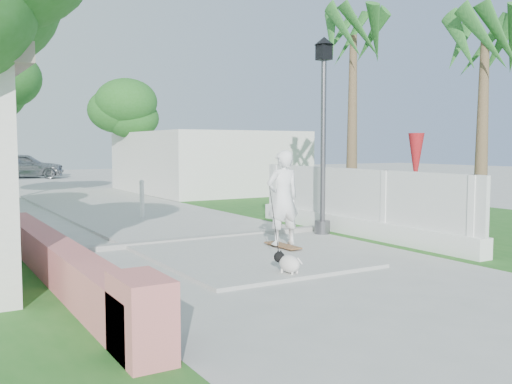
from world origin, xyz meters
TOP-DOWN VIEW (x-y plane):
  - ground at (0.00, 0.00)m, footprint 90.00×90.00m
  - path_strip at (0.00, 20.00)m, footprint 3.20×36.00m
  - curb at (0.00, 6.00)m, footprint 6.50×0.25m
  - grass_right at (7.00, 8.00)m, footprint 8.00×20.00m
  - pink_wall at (-3.30, 3.55)m, footprint 0.45×8.20m
  - lattice_fence at (3.40, 5.00)m, footprint 0.35×7.00m
  - building_right at (6.00, 18.00)m, footprint 6.00×8.00m
  - street_lamp at (2.90, 5.50)m, footprint 0.44×0.44m
  - bollard at (0.20, 10.00)m, footprint 0.14×0.14m
  - patio_umbrella at (4.80, 4.50)m, footprint 0.36×0.36m
  - tree_path_right at (3.22, 19.98)m, footprint 3.00×3.00m
  - palm_far at (4.60, 6.50)m, footprint 1.80×1.80m
  - palm_near at (5.40, 3.20)m, footprint 1.80×1.80m
  - skateboarder at (0.42, 3.59)m, footprint 1.48×2.17m
  - dog at (-0.20, 2.34)m, footprint 0.37×0.55m
  - parked_car at (0.64, 32.48)m, footprint 4.98×2.96m

SIDE VIEW (x-z plane):
  - ground at x=0.00m, z-range 0.00..0.00m
  - grass_right at x=7.00m, z-range 0.00..0.01m
  - path_strip at x=0.00m, z-range 0.00..0.06m
  - curb at x=0.00m, z-range 0.00..0.10m
  - dog at x=-0.20m, z-range 0.02..0.41m
  - pink_wall at x=-3.30m, z-range -0.09..0.71m
  - lattice_fence at x=3.40m, z-range -0.21..1.29m
  - bollard at x=0.20m, z-range 0.04..1.13m
  - parked_car at x=0.64m, z-range 0.00..1.59m
  - skateboarder at x=0.42m, z-range -0.13..1.80m
  - building_right at x=6.00m, z-range 0.00..2.60m
  - patio_umbrella at x=4.80m, z-range 0.54..2.84m
  - street_lamp at x=2.90m, z-range 0.21..4.65m
  - tree_path_right at x=3.22m, z-range 1.10..5.89m
  - palm_near at x=5.40m, z-range 1.60..6.30m
  - palm_far at x=4.60m, z-range 1.83..7.13m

